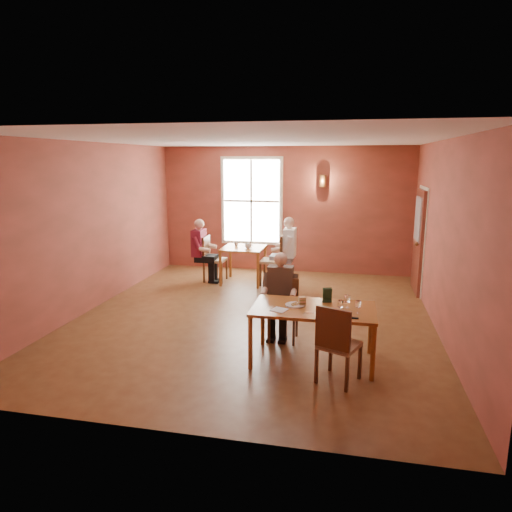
% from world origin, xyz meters
% --- Properties ---
extents(ground, '(6.00, 7.00, 0.01)m').
position_xyz_m(ground, '(0.00, 0.00, 0.00)').
color(ground, brown).
rests_on(ground, ground).
extents(wall_back, '(6.00, 0.04, 3.00)m').
position_xyz_m(wall_back, '(0.00, 3.50, 1.50)').
color(wall_back, brown).
rests_on(wall_back, ground).
extents(wall_front, '(6.00, 0.04, 3.00)m').
position_xyz_m(wall_front, '(0.00, -3.50, 1.50)').
color(wall_front, brown).
rests_on(wall_front, ground).
extents(wall_left, '(0.04, 7.00, 3.00)m').
position_xyz_m(wall_left, '(-3.00, 0.00, 1.50)').
color(wall_left, brown).
rests_on(wall_left, ground).
extents(wall_right, '(0.04, 7.00, 3.00)m').
position_xyz_m(wall_right, '(3.00, 0.00, 1.50)').
color(wall_right, brown).
rests_on(wall_right, ground).
extents(ceiling, '(6.00, 7.00, 0.04)m').
position_xyz_m(ceiling, '(0.00, 0.00, 3.00)').
color(ceiling, white).
rests_on(ceiling, wall_back).
extents(window, '(1.36, 0.10, 1.96)m').
position_xyz_m(window, '(-0.80, 3.45, 1.70)').
color(window, white).
rests_on(window, wall_back).
extents(door, '(0.12, 1.04, 2.10)m').
position_xyz_m(door, '(2.94, 2.30, 1.05)').
color(door, maroon).
rests_on(door, ground).
extents(wall_sconce, '(0.16, 0.16, 0.28)m').
position_xyz_m(wall_sconce, '(0.90, 3.40, 2.20)').
color(wall_sconce, brown).
rests_on(wall_sconce, wall_back).
extents(main_table, '(1.62, 0.91, 0.76)m').
position_xyz_m(main_table, '(1.15, -1.54, 0.38)').
color(main_table, brown).
rests_on(main_table, ground).
extents(chair_diner_main, '(0.41, 0.41, 0.92)m').
position_xyz_m(chair_diner_main, '(0.65, -0.89, 0.46)').
color(chair_diner_main, brown).
rests_on(chair_diner_main, ground).
extents(diner_main, '(0.50, 0.50, 1.26)m').
position_xyz_m(diner_main, '(0.65, -0.92, 0.63)').
color(diner_main, black).
rests_on(diner_main, ground).
extents(chair_empty, '(0.57, 0.57, 0.99)m').
position_xyz_m(chair_empty, '(1.51, -2.05, 0.50)').
color(chair_empty, '#3B1C12').
rests_on(chair_empty, ground).
extents(plate_food, '(0.28, 0.28, 0.03)m').
position_xyz_m(plate_food, '(0.90, -1.51, 0.78)').
color(plate_food, white).
rests_on(plate_food, main_table).
extents(sandwich, '(0.11, 0.11, 0.11)m').
position_xyz_m(sandwich, '(0.99, -1.49, 0.81)').
color(sandwich, tan).
rests_on(sandwich, main_table).
extents(goblet_a, '(0.10, 0.10, 0.19)m').
position_xyz_m(goblet_a, '(1.58, -1.47, 0.86)').
color(goblet_a, silver).
rests_on(goblet_a, main_table).
extents(goblet_b, '(0.09, 0.09, 0.18)m').
position_xyz_m(goblet_b, '(1.72, -1.64, 0.85)').
color(goblet_b, white).
rests_on(goblet_b, main_table).
extents(goblet_c, '(0.10, 0.10, 0.19)m').
position_xyz_m(goblet_c, '(1.51, -1.70, 0.85)').
color(goblet_c, silver).
rests_on(goblet_c, main_table).
extents(menu_stand, '(0.14, 0.09, 0.21)m').
position_xyz_m(menu_stand, '(1.31, -1.28, 0.86)').
color(menu_stand, '#21432D').
rests_on(menu_stand, main_table).
extents(knife, '(0.19, 0.05, 0.00)m').
position_xyz_m(knife, '(1.14, -1.77, 0.76)').
color(knife, white).
rests_on(knife, main_table).
extents(napkin, '(0.24, 0.24, 0.01)m').
position_xyz_m(napkin, '(0.72, -1.73, 0.76)').
color(napkin, white).
rests_on(napkin, main_table).
extents(sunglasses, '(0.13, 0.04, 0.02)m').
position_xyz_m(sunglasses, '(1.67, -1.86, 0.77)').
color(sunglasses, black).
rests_on(sunglasses, main_table).
extents(second_table, '(0.90, 0.90, 0.80)m').
position_xyz_m(second_table, '(-0.71, 2.21, 0.40)').
color(second_table, brown).
rests_on(second_table, ground).
extents(chair_diner_white, '(0.49, 0.49, 1.10)m').
position_xyz_m(chair_diner_white, '(-0.06, 2.21, 0.55)').
color(chair_diner_white, '#412512').
rests_on(chair_diner_white, ground).
extents(diner_white, '(0.57, 0.57, 1.43)m').
position_xyz_m(diner_white, '(-0.03, 2.21, 0.71)').
color(diner_white, white).
rests_on(diner_white, ground).
extents(chair_diner_maroon, '(0.45, 0.45, 1.02)m').
position_xyz_m(chair_diner_maroon, '(-1.36, 2.21, 0.51)').
color(chair_diner_maroon, brown).
rests_on(chair_diner_maroon, ground).
extents(diner_maroon, '(0.54, 0.54, 1.36)m').
position_xyz_m(diner_maroon, '(-1.39, 2.21, 0.68)').
color(diner_maroon, maroon).
rests_on(diner_maroon, ground).
extents(cup_a, '(0.16, 0.16, 0.11)m').
position_xyz_m(cup_a, '(-0.58, 2.10, 0.85)').
color(cup_a, silver).
rests_on(cup_a, second_table).
extents(cup_b, '(0.10, 0.10, 0.10)m').
position_xyz_m(cup_b, '(-0.89, 2.30, 0.85)').
color(cup_b, white).
rests_on(cup_b, second_table).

